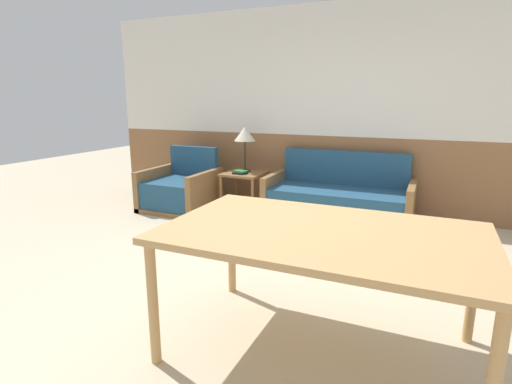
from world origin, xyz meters
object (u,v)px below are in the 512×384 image
(table_lamp, at_px, (245,135))
(dining_table, at_px, (322,241))
(armchair, at_px, (181,191))
(side_table, at_px, (244,179))
(couch, at_px, (338,201))

(table_lamp, bearing_deg, dining_table, -56.83)
(armchair, distance_m, side_table, 0.90)
(side_table, height_order, dining_table, dining_table)
(dining_table, bearing_deg, table_lamp, 123.17)
(armchair, distance_m, table_lamp, 1.18)
(side_table, bearing_deg, table_lamp, 106.57)
(dining_table, bearing_deg, armchair, 137.76)
(armchair, height_order, table_lamp, table_lamp)
(side_table, distance_m, dining_table, 3.27)
(couch, relative_size, table_lamp, 2.91)
(side_table, relative_size, dining_table, 0.30)
(table_lamp, bearing_deg, side_table, -73.43)
(couch, height_order, table_lamp, table_lamp)
(table_lamp, height_order, dining_table, table_lamp)
(couch, height_order, dining_table, couch)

